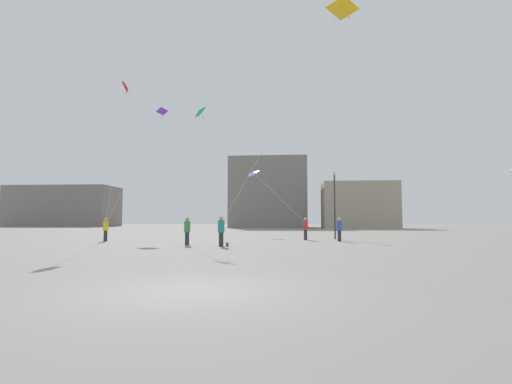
% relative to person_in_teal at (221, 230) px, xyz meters
% --- Properties ---
extents(ground_plane, '(300.00, 300.00, 0.00)m').
position_rel_person_in_teal_xyz_m(ground_plane, '(1.63, -14.59, -0.98)').
color(ground_plane, gray).
extents(person_in_teal, '(0.39, 0.39, 1.79)m').
position_rel_person_in_teal_xyz_m(person_in_teal, '(0.00, 0.00, 0.00)').
color(person_in_teal, '#2D2D33').
rests_on(person_in_teal, ground_plane).
extents(person_in_yellow, '(0.38, 0.38, 1.73)m').
position_rel_person_in_teal_xyz_m(person_in_yellow, '(-9.32, 5.00, -0.04)').
color(person_in_yellow, '#2D2D33').
rests_on(person_in_yellow, ground_plane).
extents(person_in_red, '(0.38, 0.38, 1.75)m').
position_rel_person_in_teal_xyz_m(person_in_red, '(5.40, 8.09, -0.02)').
color(person_in_red, '#2D2D33').
rests_on(person_in_red, ground_plane).
extents(person_in_blue, '(0.38, 0.38, 1.73)m').
position_rel_person_in_teal_xyz_m(person_in_blue, '(7.74, 6.10, -0.04)').
color(person_in_blue, '#2D2D33').
rests_on(person_in_blue, ground_plane).
extents(person_in_green, '(0.38, 0.38, 1.74)m').
position_rel_person_in_teal_xyz_m(person_in_green, '(-2.31, 1.13, -0.03)').
color(person_in_green, '#2D2D33').
rests_on(person_in_green, ground_plane).
extents(kite_amber_delta, '(7.11, 5.45, 10.51)m').
position_rel_person_in_teal_xyz_m(kite_amber_delta, '(6.31, -4.89, 10.20)').
color(kite_amber_delta, yellow).
extents(kite_cobalt_diamond, '(5.79, 11.16, 5.73)m').
position_rel_person_in_teal_xyz_m(kite_cobalt_diamond, '(0.56, 18.28, 5.58)').
color(kite_cobalt_diamond, blue).
extents(kite_crimson_diamond, '(1.19, 1.86, 11.16)m').
position_rel_person_in_teal_xyz_m(kite_crimson_diamond, '(-8.61, 6.29, 10.90)').
color(kite_crimson_diamond, red).
extents(kite_emerald_diamond, '(1.32, 4.50, 8.79)m').
position_rel_person_in_teal_xyz_m(kite_emerald_diamond, '(-2.41, 4.91, 8.53)').
color(kite_emerald_diamond, green).
extents(kite_violet_delta, '(1.09, 12.30, 12.03)m').
position_rel_person_in_teal_xyz_m(kite_violet_delta, '(-9.04, 16.45, 11.52)').
color(kite_violet_delta, purple).
extents(building_left_hall, '(26.38, 12.04, 10.36)m').
position_rel_person_in_teal_xyz_m(building_left_hall, '(-53.37, 75.92, 4.20)').
color(building_left_hall, gray).
rests_on(building_left_hall, ground_plane).
extents(building_centre_hall, '(16.50, 16.72, 14.82)m').
position_rel_person_in_teal_xyz_m(building_centre_hall, '(0.63, 64.54, 6.43)').
color(building_centre_hall, gray).
rests_on(building_centre_hall, ground_plane).
extents(building_right_hall, '(14.29, 9.79, 8.99)m').
position_rel_person_in_teal_xyz_m(building_right_hall, '(18.63, 56.05, 3.51)').
color(building_right_hall, '#A39984').
rests_on(building_right_hall, ground_plane).
extents(lamppost_east, '(0.36, 0.36, 5.64)m').
position_rel_person_in_teal_xyz_m(lamppost_east, '(7.89, 9.54, 2.74)').
color(lamppost_east, '#2D2D30').
rests_on(lamppost_east, ground_plane).
extents(handbag_beside_flyer, '(0.20, 0.34, 0.24)m').
position_rel_person_in_teal_xyz_m(handbag_beside_flyer, '(0.35, 0.10, -0.86)').
color(handbag_beside_flyer, maroon).
rests_on(handbag_beside_flyer, ground_plane).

